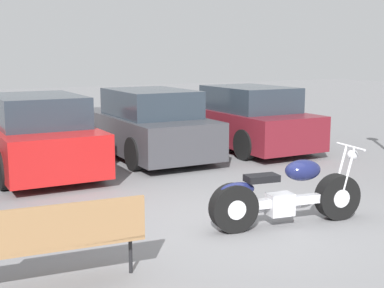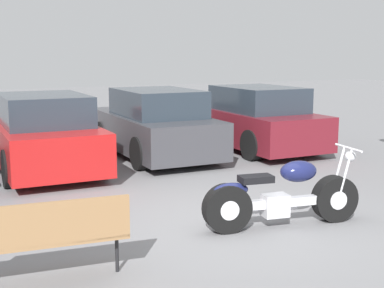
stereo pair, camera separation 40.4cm
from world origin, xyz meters
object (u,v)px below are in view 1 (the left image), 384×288
object	(u,v)px
parked_car_dark_grey	(147,125)
parked_car_maroon	(245,119)
park_bench	(59,236)
motorcycle	(286,195)
parked_car_red	(36,136)

from	to	relation	value
parked_car_dark_grey	parked_car_maroon	world-z (taller)	same
parked_car_maroon	park_bench	world-z (taller)	parked_car_maroon
parked_car_maroon	motorcycle	bearing A→B (deg)	-118.39
park_bench	parked_car_dark_grey	bearing A→B (deg)	59.19
park_bench	motorcycle	bearing A→B (deg)	9.09
motorcycle	park_bench	distance (m)	3.25
parked_car_red	parked_car_dark_grey	size ratio (longest dim) A/B	1.00
motorcycle	parked_car_dark_grey	distance (m)	5.40
motorcycle	parked_car_dark_grey	world-z (taller)	parked_car_dark_grey
parked_car_red	park_bench	world-z (taller)	parked_car_red
motorcycle	park_bench	world-z (taller)	motorcycle
parked_car_maroon	park_bench	size ratio (longest dim) A/B	2.44
motorcycle	park_bench	size ratio (longest dim) A/B	1.30
parked_car_red	parked_car_maroon	xyz separation A→B (m)	(5.05, 0.21, 0.00)
motorcycle	park_bench	xyz separation A→B (m)	(-3.21, -0.51, 0.13)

